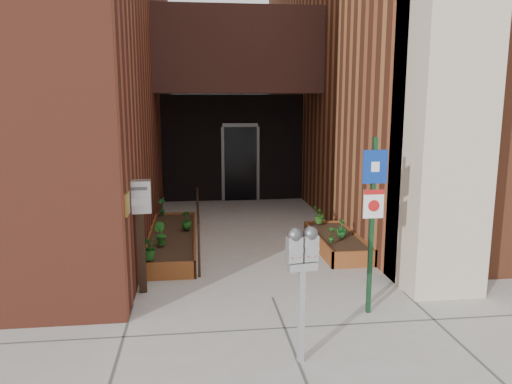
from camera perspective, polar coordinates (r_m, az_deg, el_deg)
name	(u,v)px	position (r m, az deg, el deg)	size (l,w,h in m)	color
ground	(272,298)	(7.47, 1.89, -11.97)	(80.00, 80.00, 0.00)	#9E9991
architecture	(226,17)	(13.90, -3.42, 19.31)	(20.00, 14.60, 10.00)	maroon
planter_left	(173,241)	(9.91, -9.50, -5.58)	(0.90, 3.60, 0.30)	brown
planter_right	(337,243)	(9.79, 9.21, -5.76)	(0.80, 2.20, 0.30)	brown
handrail	(198,210)	(9.70, -6.67, -2.11)	(0.04, 3.34, 0.90)	black
parking_meter	(302,259)	(5.37, 5.29, -7.59)	(0.35, 0.19, 1.54)	#B5B5B7
sign_post	(373,207)	(6.70, 13.21, -1.73)	(0.33, 0.08, 2.39)	#13361C
payment_dropbox	(140,212)	(7.50, -13.12, -2.28)	(0.35, 0.28, 1.71)	black
shrub_left_a	(149,247)	(8.29, -12.11, -6.20)	(0.37, 0.37, 0.41)	#185117
shrub_left_b	(160,234)	(9.07, -10.91, -4.70)	(0.22, 0.22, 0.41)	#1E621C
shrub_left_c	(186,220)	(10.07, -7.96, -3.17)	(0.21, 0.21, 0.38)	#195017
shrub_left_d	(162,206)	(11.39, -10.74, -1.60)	(0.21, 0.21, 0.40)	#1B6021
shrub_right_a	(342,228)	(9.55, 9.79, -4.05)	(0.20, 0.20, 0.35)	#19591E
shrub_right_b	(332,234)	(9.15, 8.68, -4.82)	(0.16, 0.16, 0.31)	#1A5A19
shrub_right_c	(319,215)	(10.51, 7.25, -2.64)	(0.32, 0.32, 0.35)	#224F16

